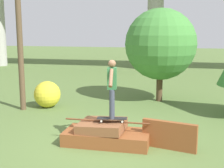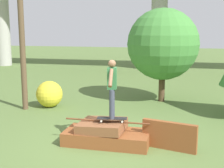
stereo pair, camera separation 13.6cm
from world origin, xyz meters
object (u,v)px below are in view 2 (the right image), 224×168
(skateboard, at_px, (112,118))
(bush_yellow_flowering, at_px, (49,94))
(skater, at_px, (112,85))
(tree_behind_right, at_px, (163,44))

(skateboard, relative_size, bush_yellow_flowering, 0.78)
(skater, bearing_deg, skateboard, 0.00)
(tree_behind_right, bearing_deg, skateboard, -99.29)
(skater, bearing_deg, tree_behind_right, 80.71)
(skateboard, xyz_separation_m, tree_behind_right, (0.84, 5.14, 1.60))
(skater, height_order, tree_behind_right, tree_behind_right)
(tree_behind_right, bearing_deg, skater, -99.29)
(bush_yellow_flowering, bearing_deg, tree_behind_right, 25.68)
(skater, xyz_separation_m, bush_yellow_flowering, (-3.16, 3.21, -1.04))
(skateboard, relative_size, tree_behind_right, 0.21)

